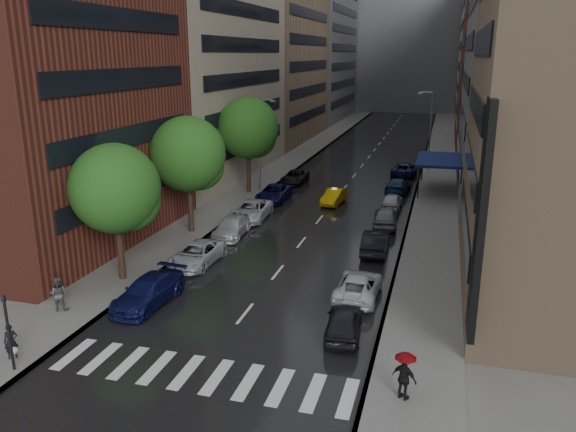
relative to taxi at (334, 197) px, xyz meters
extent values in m
plane|color=gray|center=(-0.18, -27.31, -0.68)|extent=(220.00, 220.00, 0.00)
cube|color=black|center=(-0.18, 22.69, -0.67)|extent=(14.00, 140.00, 0.01)
cube|color=gray|center=(-9.18, 22.69, -0.60)|extent=(4.00, 140.00, 0.15)
cube|color=gray|center=(8.82, 22.69, -0.60)|extent=(4.00, 140.00, 0.15)
cube|color=silver|center=(-6.28, -29.31, -0.66)|extent=(0.55, 2.80, 0.01)
cube|color=silver|center=(-4.88, -29.31, -0.66)|extent=(0.55, 2.80, 0.01)
cube|color=silver|center=(-3.48, -29.31, -0.66)|extent=(0.55, 2.80, 0.01)
cube|color=silver|center=(-2.08, -29.31, -0.66)|extent=(0.55, 2.80, 0.01)
cube|color=silver|center=(-0.68, -29.31, -0.66)|extent=(0.55, 2.80, 0.01)
cube|color=silver|center=(0.72, -29.31, -0.66)|extent=(0.55, 2.80, 0.01)
cube|color=silver|center=(2.12, -29.31, -0.66)|extent=(0.55, 2.80, 0.01)
cube|color=silver|center=(3.52, -29.31, -0.66)|extent=(0.55, 2.80, 0.01)
cube|color=silver|center=(4.92, -29.31, -0.66)|extent=(0.55, 2.80, 0.01)
cube|color=silver|center=(6.32, -29.31, -0.66)|extent=(0.55, 2.80, 0.01)
cube|color=maroon|center=(-15.18, -15.31, 12.32)|extent=(8.00, 20.00, 26.00)
cube|color=gray|center=(-15.18, 8.69, 16.32)|extent=(8.00, 28.00, 34.00)
cube|color=#937A5B|center=(-15.18, 36.69, 10.32)|extent=(8.00, 28.00, 22.00)
cube|color=slate|center=(-15.18, 66.69, 18.32)|extent=(8.00, 32.00, 38.00)
cube|color=#937A5B|center=(14.82, -15.31, 14.32)|extent=(8.00, 20.00, 30.00)
cube|color=slate|center=(14.82, 8.69, 11.32)|extent=(8.00, 28.00, 24.00)
cube|color=maroon|center=(14.82, 36.69, 17.32)|extent=(8.00, 28.00, 36.00)
cube|color=gray|center=(14.82, 66.69, 13.32)|extent=(8.00, 32.00, 28.00)
cube|color=black|center=(10.92, -25.31, 5.82)|extent=(0.30, 2.20, 10.00)
cube|color=slate|center=(-0.18, 90.69, 15.32)|extent=(40.00, 14.00, 32.00)
cylinder|color=#382619|center=(-8.78, -21.07, 1.61)|extent=(0.40, 0.40, 4.56)
sphere|color=#1E5116|center=(-8.78, -21.07, 5.03)|extent=(5.22, 5.22, 5.22)
cylinder|color=#382619|center=(-8.78, -11.38, 1.75)|extent=(0.40, 0.40, 4.86)
sphere|color=#1E5116|center=(-8.78, -11.38, 5.40)|extent=(5.55, 5.55, 5.55)
cylinder|color=#382619|center=(-8.78, 1.71, 1.88)|extent=(0.40, 0.40, 5.10)
sphere|color=#1E5116|center=(-8.78, 1.71, 5.71)|extent=(5.83, 5.83, 5.83)
imported|color=#E8B50C|center=(0.00, 0.00, 0.00)|extent=(1.93, 4.25, 1.35)
imported|color=#0D1141|center=(-5.58, -23.65, 0.09)|extent=(2.57, 5.42, 1.53)
imported|color=#B3B8BE|center=(-5.58, -17.40, 0.02)|extent=(2.48, 5.10, 1.40)
imported|color=#A9A9AE|center=(-5.58, -11.21, 0.03)|extent=(2.28, 4.96, 1.41)
imported|color=silver|center=(-5.58, -6.64, 0.07)|extent=(2.74, 5.50, 1.50)
imported|color=#0E0D41|center=(-5.58, -0.47, 0.06)|extent=(2.51, 5.34, 1.48)
imported|color=black|center=(-5.58, 7.08, 0.00)|extent=(2.27, 4.88, 1.35)
imported|color=black|center=(5.22, -24.27, 0.03)|extent=(2.07, 4.28, 1.41)
imported|color=silver|center=(5.22, -19.62, 0.01)|extent=(2.36, 4.97, 1.37)
imported|color=black|center=(5.22, -11.95, 0.09)|extent=(1.72, 4.69, 1.53)
imported|color=slate|center=(5.22, -5.66, 0.11)|extent=(2.19, 4.75, 1.58)
imported|color=silver|center=(5.22, -0.26, 0.02)|extent=(1.78, 4.13, 1.39)
imported|color=#10264D|center=(5.22, 5.87, 0.05)|extent=(2.48, 5.19, 1.46)
imported|color=#110E45|center=(5.22, 14.21, 0.06)|extent=(2.76, 5.45, 1.48)
imported|color=black|center=(-8.51, -30.52, 0.27)|extent=(0.69, 0.66, 1.60)
sphere|color=white|center=(-8.31, -30.62, -0.08)|extent=(0.32, 0.32, 0.32)
imported|color=#4D4D52|center=(-9.61, -25.80, 0.40)|extent=(1.05, 0.91, 1.84)
imported|color=black|center=(-9.61, -25.80, 1.12)|extent=(0.96, 0.98, 0.88)
imported|color=black|center=(8.44, -28.98, 0.37)|extent=(1.13, 0.87, 1.79)
imported|color=maroon|center=(8.44, -28.98, 1.12)|extent=(0.82, 0.82, 0.72)
cylinder|color=black|center=(-7.78, -31.30, 1.07)|extent=(0.12, 0.12, 3.20)
imported|color=black|center=(-7.78, -31.30, 2.47)|extent=(0.18, 0.15, 0.90)
cylinder|color=gray|center=(-7.98, 2.69, 3.97)|extent=(0.18, 0.18, 9.00)
cube|color=gray|center=(-6.58, 2.69, 8.17)|extent=(0.50, 0.22, 0.16)
cylinder|color=gray|center=(7.62, 17.69, 3.97)|extent=(0.18, 0.18, 9.00)
cube|color=gray|center=(6.22, 17.69, 8.17)|extent=(0.50, 0.22, 0.16)
cube|color=navy|center=(8.82, 7.69, 2.47)|extent=(4.00, 8.00, 0.25)
cylinder|color=black|center=(7.22, 3.89, 0.97)|extent=(0.12, 0.12, 3.00)
cylinder|color=black|center=(7.22, 11.49, 0.97)|extent=(0.12, 0.12, 3.00)
camera|label=1|loc=(9.23, -48.59, 12.48)|focal=35.00mm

